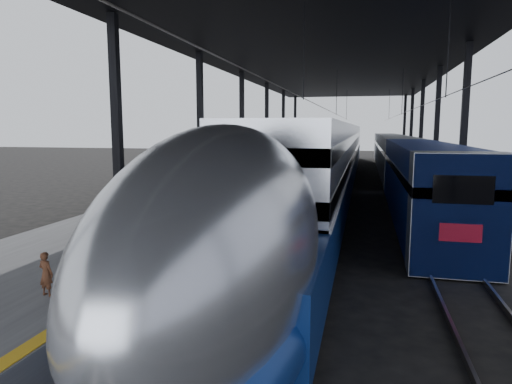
% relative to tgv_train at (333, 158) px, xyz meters
% --- Properties ---
extents(ground, '(160.00, 160.00, 0.00)m').
position_rel_tgv_train_xyz_m(ground, '(-2.00, -22.53, -2.16)').
color(ground, black).
rests_on(ground, ground).
extents(platform, '(6.00, 80.00, 1.00)m').
position_rel_tgv_train_xyz_m(platform, '(-5.50, -2.53, -1.66)').
color(platform, '#4C4C4F').
rests_on(platform, ground).
extents(yellow_strip, '(0.30, 80.00, 0.01)m').
position_rel_tgv_train_xyz_m(yellow_strip, '(-2.70, -2.53, -1.15)').
color(yellow_strip, gold).
rests_on(yellow_strip, platform).
extents(rails, '(6.52, 80.00, 0.16)m').
position_rel_tgv_train_xyz_m(rails, '(2.50, -2.53, -2.08)').
color(rails, slate).
rests_on(rails, ground).
extents(canopy, '(18.00, 75.00, 9.47)m').
position_rel_tgv_train_xyz_m(canopy, '(-0.10, -2.53, 6.96)').
color(canopy, black).
rests_on(canopy, ground).
extents(tgv_train, '(3.22, 65.20, 4.62)m').
position_rel_tgv_train_xyz_m(tgv_train, '(0.00, 0.00, 0.00)').
color(tgv_train, '#B4B6BC').
rests_on(tgv_train, ground).
extents(second_train, '(2.69, 56.05, 3.70)m').
position_rel_tgv_train_xyz_m(second_train, '(5.00, 5.97, -0.28)').
color(second_train, navy).
rests_on(second_train, ground).
extents(child, '(0.37, 0.27, 0.92)m').
position_rel_tgv_train_xyz_m(child, '(-3.91, -27.19, -0.70)').
color(child, '#512C1B').
rests_on(child, platform).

